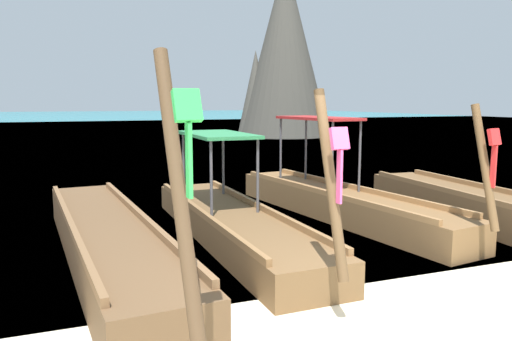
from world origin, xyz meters
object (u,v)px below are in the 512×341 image
object	(u,v)px
longtail_boat_violet_ribbon	(468,205)
karst_rock	(283,52)
longtail_boat_green_ribbon	(108,242)
longtail_boat_red_ribbon	(340,202)
longtail_boat_pink_ribbon	(232,222)

from	to	relation	value
longtail_boat_violet_ribbon	karst_rock	world-z (taller)	karst_rock
longtail_boat_green_ribbon	longtail_boat_violet_ribbon	size ratio (longest dim) A/B	1.35
longtail_boat_green_ribbon	longtail_boat_red_ribbon	size ratio (longest dim) A/B	1.12
karst_rock	longtail_boat_pink_ribbon	bearing A→B (deg)	-115.76
longtail_boat_green_ribbon	longtail_boat_pink_ribbon	xyz separation A→B (m)	(2.15, 0.59, -0.02)
longtail_boat_green_ribbon	longtail_boat_violet_ribbon	distance (m)	7.06
longtail_boat_red_ribbon	longtail_boat_green_ribbon	bearing A→B (deg)	-164.40
longtail_boat_violet_ribbon	karst_rock	size ratio (longest dim) A/B	0.48
longtail_boat_pink_ribbon	karst_rock	bearing A→B (deg)	64.24
longtail_boat_pink_ribbon	longtail_boat_violet_ribbon	xyz separation A→B (m)	(4.91, -0.42, 0.01)
longtail_boat_green_ribbon	karst_rock	xyz separation A→B (m)	(13.63, 24.40, 5.48)
longtail_boat_red_ribbon	longtail_boat_violet_ribbon	size ratio (longest dim) A/B	1.20
longtail_boat_pink_ribbon	karst_rock	xyz separation A→B (m)	(11.49, 23.81, 5.49)
longtail_boat_red_ribbon	longtail_boat_violet_ribbon	distance (m)	2.58
longtail_boat_pink_ribbon	longtail_boat_red_ribbon	bearing A→B (deg)	15.81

